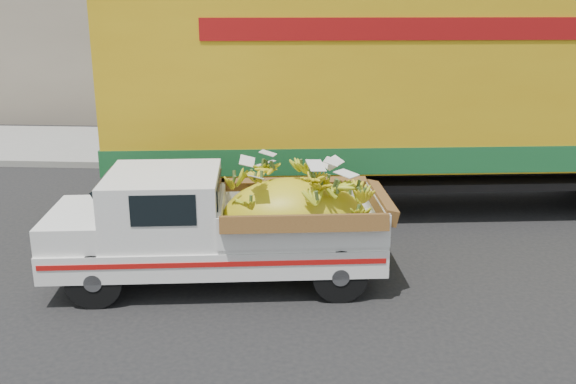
{
  "coord_description": "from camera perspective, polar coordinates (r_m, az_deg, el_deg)",
  "views": [
    {
      "loc": [
        -0.13,
        -7.55,
        3.81
      ],
      "look_at": [
        -0.73,
        1.38,
        1.1
      ],
      "focal_mm": 40.0,
      "sensor_mm": 36.0,
      "label": 1
    }
  ],
  "objects": [
    {
      "name": "pickup_truck",
      "position": [
        8.84,
        -4.08,
        -2.79
      ],
      "size": [
        4.66,
        2.18,
        1.58
      ],
      "rotation": [
        0.0,
        0.0,
        0.12
      ],
      "color": "black",
      "rests_on": "ground"
    },
    {
      "name": "ground",
      "position": [
        8.46,
        4.36,
        -9.98
      ],
      "size": [
        100.0,
        100.0,
        0.0
      ],
      "primitive_type": "plane",
      "color": "black",
      "rests_on": "ground"
    },
    {
      "name": "curb",
      "position": [
        14.77,
        4.2,
        2.15
      ],
      "size": [
        60.0,
        0.25,
        0.15
      ],
      "primitive_type": "cube",
      "color": "gray",
      "rests_on": "ground"
    },
    {
      "name": "semi_trailer",
      "position": [
        12.12,
        13.41,
        8.38
      ],
      "size": [
        12.03,
        3.88,
        3.8
      ],
      "rotation": [
        0.0,
        0.0,
        0.12
      ],
      "color": "black",
      "rests_on": "ground"
    },
    {
      "name": "sidewalk",
      "position": [
        16.81,
        4.17,
        3.95
      ],
      "size": [
        60.0,
        4.0,
        0.14
      ],
      "primitive_type": "cube",
      "color": "gray",
      "rests_on": "ground"
    },
    {
      "name": "building_left",
      "position": [
        23.67,
        -16.04,
        13.05
      ],
      "size": [
        18.0,
        6.0,
        5.0
      ],
      "primitive_type": "cube",
      "color": "gray",
      "rests_on": "ground"
    }
  ]
}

